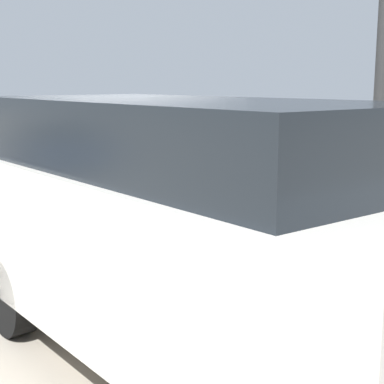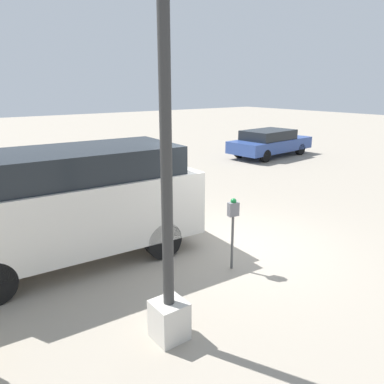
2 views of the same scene
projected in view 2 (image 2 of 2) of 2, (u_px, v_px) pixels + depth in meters
ground_plane at (232, 247)px, 8.10m from camera, size 80.00×80.00×0.00m
parking_meter_near at (233, 217)px, 6.90m from camera, size 0.22×0.15×1.40m
lamp_post at (167, 225)px, 4.76m from camera, size 0.44×0.44×5.54m
parked_van at (71, 202)px, 7.21m from camera, size 5.08×2.27×2.23m
car_distant at (270, 142)px, 18.34m from camera, size 4.72×2.20×1.30m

